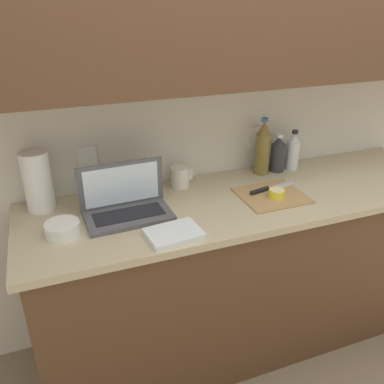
% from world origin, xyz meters
% --- Properties ---
extents(ground_plane, '(12.00, 12.00, 0.00)m').
position_xyz_m(ground_plane, '(0.00, 0.00, 0.00)').
color(ground_plane, '#847056').
rests_on(ground_plane, ground).
extents(wall_back, '(5.20, 0.38, 2.60)m').
position_xyz_m(wall_back, '(-0.00, 0.25, 1.56)').
color(wall_back, silver).
rests_on(wall_back, ground_plane).
extents(counter_unit, '(2.23, 0.64, 0.91)m').
position_xyz_m(counter_unit, '(0.02, 0.00, 0.47)').
color(counter_unit, brown).
rests_on(counter_unit, ground_plane).
extents(laptop, '(0.39, 0.23, 0.23)m').
position_xyz_m(laptop, '(-0.62, 0.03, 0.97)').
color(laptop, '#515156').
rests_on(laptop, counter_unit).
extents(cutting_board, '(0.31, 0.28, 0.01)m').
position_xyz_m(cutting_board, '(0.08, -0.04, 0.91)').
color(cutting_board, tan).
rests_on(cutting_board, counter_unit).
extents(knife, '(0.28, 0.09, 0.02)m').
position_xyz_m(knife, '(0.07, 0.00, 0.93)').
color(knife, silver).
rests_on(knife, cutting_board).
extents(lemon_half_cut, '(0.08, 0.08, 0.04)m').
position_xyz_m(lemon_half_cut, '(0.09, -0.07, 0.94)').
color(lemon_half_cut, yellow).
rests_on(lemon_half_cut, cutting_board).
extents(bottle_green_soda, '(0.07, 0.07, 0.22)m').
position_xyz_m(bottle_green_soda, '(0.37, 0.23, 1.01)').
color(bottle_green_soda, silver).
rests_on(bottle_green_soda, counter_unit).
extents(bottle_oil_tall, '(0.08, 0.08, 0.21)m').
position_xyz_m(bottle_oil_tall, '(0.27, 0.23, 1.01)').
color(bottle_oil_tall, '#333338').
rests_on(bottle_oil_tall, counter_unit).
extents(bottle_water_clear, '(0.08, 0.08, 0.31)m').
position_xyz_m(bottle_water_clear, '(0.17, 0.23, 1.05)').
color(bottle_water_clear, olive).
rests_on(bottle_water_clear, counter_unit).
extents(measuring_cup, '(0.12, 0.10, 0.10)m').
position_xyz_m(measuring_cup, '(-0.30, 0.23, 0.96)').
color(measuring_cup, silver).
rests_on(measuring_cup, counter_unit).
extents(bowl_white, '(0.14, 0.14, 0.06)m').
position_xyz_m(bowl_white, '(-0.91, -0.05, 0.94)').
color(bowl_white, white).
rests_on(bowl_white, counter_unit).
extents(paper_towel_roll, '(0.12, 0.12, 0.28)m').
position_xyz_m(paper_towel_roll, '(-0.98, 0.22, 1.05)').
color(paper_towel_roll, white).
rests_on(paper_towel_roll, counter_unit).
extents(dish_towel, '(0.24, 0.18, 0.02)m').
position_xyz_m(dish_towel, '(-0.48, -0.22, 0.92)').
color(dish_towel, white).
rests_on(dish_towel, counter_unit).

